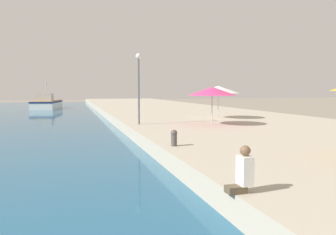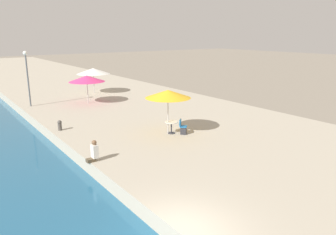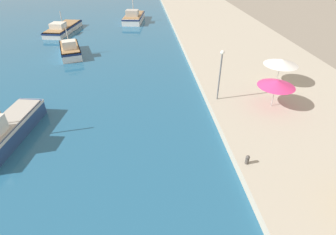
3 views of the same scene
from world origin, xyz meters
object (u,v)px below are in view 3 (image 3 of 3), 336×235
object	(u,v)px
fishing_boat_near	(6,130)
lamppost	(221,67)
fishing_boat_distant	(134,17)
cafe_umbrella_white	(277,83)
fishing_boat_mid	(70,49)
cafe_umbrella_striped	(281,62)
mooring_bollard	(247,159)
fishing_boat_far	(63,28)

from	to	relation	value
fishing_boat_near	lamppost	bearing A→B (deg)	21.39
fishing_boat_distant	cafe_umbrella_white	bearing A→B (deg)	-61.61
fishing_boat_mid	fishing_boat_distant	xyz separation A→B (m)	(8.32, 17.53, 0.05)
cafe_umbrella_white	fishing_boat_near	bearing A→B (deg)	-175.20
fishing_boat_distant	cafe_umbrella_striped	size ratio (longest dim) A/B	2.51
fishing_boat_near	mooring_bollard	xyz separation A→B (m)	(16.72, -5.02, 0.11)
fishing_boat_near	fishing_boat_far	bearing A→B (deg)	105.06
fishing_boat_mid	lamppost	xyz separation A→B (m)	(16.12, -15.00, 3.00)
lamppost	fishing_boat_far	bearing A→B (deg)	126.58
cafe_umbrella_striped	lamppost	distance (m)	7.37
fishing_boat_near	fishing_boat_mid	xyz separation A→B (m)	(0.88, 18.44, -0.15)
cafe_umbrella_white	cafe_umbrella_striped	world-z (taller)	cafe_umbrella_striped
fishing_boat_near	cafe_umbrella_striped	distance (m)	24.69
fishing_boat_near	fishing_boat_distant	world-z (taller)	fishing_boat_near
cafe_umbrella_striped	mooring_bollard	bearing A→B (deg)	-122.72
fishing_boat_near	lamppost	distance (m)	17.58
fishing_boat_near	fishing_boat_distant	distance (m)	37.13
fishing_boat_near	fishing_boat_distant	xyz separation A→B (m)	(9.20, 35.97, -0.10)
fishing_boat_mid	cafe_umbrella_striped	bearing A→B (deg)	-43.76
fishing_boat_mid	fishing_boat_distant	bearing A→B (deg)	49.18
fishing_boat_far	cafe_umbrella_striped	size ratio (longest dim) A/B	2.97
fishing_boat_distant	mooring_bollard	xyz separation A→B (m)	(7.52, -40.99, 0.20)
fishing_boat_far	fishing_boat_distant	xyz separation A→B (m)	(11.87, 6.01, 0.17)
mooring_bollard	fishing_boat_near	bearing A→B (deg)	163.29
fishing_boat_near	cafe_umbrella_striped	world-z (taller)	fishing_boat_near
cafe_umbrella_white	fishing_boat_distant	bearing A→B (deg)	109.68
fishing_boat_mid	fishing_boat_distant	world-z (taller)	fishing_boat_distant
fishing_boat_far	lamppost	bearing A→B (deg)	-42.27
cafe_umbrella_white	cafe_umbrella_striped	size ratio (longest dim) A/B	0.94
fishing_boat_mid	cafe_umbrella_white	distance (m)	26.51
fishing_boat_mid	cafe_umbrella_white	size ratio (longest dim) A/B	2.21
fishing_boat_distant	mooring_bollard	bearing A→B (deg)	-70.89
fishing_boat_mid	mooring_bollard	world-z (taller)	fishing_boat_mid
fishing_boat_near	lamppost	size ratio (longest dim) A/B	1.77
lamppost	cafe_umbrella_white	bearing A→B (deg)	-20.35
fishing_boat_near	fishing_boat_far	distance (m)	30.08
cafe_umbrella_striped	cafe_umbrella_white	bearing A→B (deg)	-119.62
cafe_umbrella_white	fishing_boat_far	bearing A→B (deg)	130.55
cafe_umbrella_white	mooring_bollard	distance (m)	8.48
fishing_boat_near	fishing_boat_distant	bearing A→B (deg)	85.62
fishing_boat_mid	fishing_boat_far	world-z (taller)	fishing_boat_mid
fishing_boat_far	cafe_umbrella_white	size ratio (longest dim) A/B	3.16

